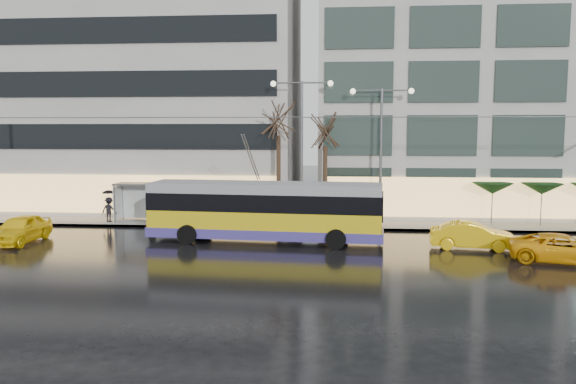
# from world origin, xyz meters

# --- Properties ---
(ground) EXTENTS (140.00, 140.00, 0.00)m
(ground) POSITION_xyz_m (0.00, 0.00, 0.00)
(ground) COLOR black
(ground) RESTS_ON ground
(sidewalk) EXTENTS (80.00, 10.00, 0.15)m
(sidewalk) POSITION_xyz_m (2.00, 14.00, 0.07)
(sidewalk) COLOR gray
(sidewalk) RESTS_ON ground
(kerb) EXTENTS (80.00, 0.10, 0.15)m
(kerb) POSITION_xyz_m (2.00, 9.05, 0.07)
(kerb) COLOR slate
(kerb) RESTS_ON ground
(building_left) EXTENTS (34.00, 14.00, 22.00)m
(building_left) POSITION_xyz_m (-16.00, 19.00, 11.15)
(building_left) COLOR #9D9B96
(building_left) RESTS_ON sidewalk
(building_right) EXTENTS (32.00, 14.00, 25.00)m
(building_right) POSITION_xyz_m (19.00, 19.00, 12.65)
(building_right) COLOR #9D9B96
(building_right) RESTS_ON sidewalk
(trolleybus) EXTENTS (12.88, 5.41, 5.90)m
(trolleybus) POSITION_xyz_m (0.34, 5.19, 1.60)
(trolleybus) COLOR gold
(trolleybus) RESTS_ON ground
(catenary) EXTENTS (42.24, 5.12, 7.00)m
(catenary) POSITION_xyz_m (1.00, 7.94, 4.25)
(catenary) COLOR #595B60
(catenary) RESTS_ON ground
(bus_shelter) EXTENTS (4.20, 1.60, 2.51)m
(bus_shelter) POSITION_xyz_m (-8.38, 10.69, 1.96)
(bus_shelter) COLOR #595B60
(bus_shelter) RESTS_ON sidewalk
(street_lamp_near) EXTENTS (3.96, 0.36, 9.03)m
(street_lamp_near) POSITION_xyz_m (2.00, 10.80, 5.99)
(street_lamp_near) COLOR #595B60
(street_lamp_near) RESTS_ON sidewalk
(street_lamp_far) EXTENTS (3.96, 0.36, 8.53)m
(street_lamp_far) POSITION_xyz_m (7.00, 10.80, 5.71)
(street_lamp_far) COLOR #595B60
(street_lamp_far) RESTS_ON sidewalk
(tree_a) EXTENTS (3.20, 3.20, 8.40)m
(tree_a) POSITION_xyz_m (0.50, 11.00, 7.09)
(tree_a) COLOR black
(tree_a) RESTS_ON sidewalk
(tree_b) EXTENTS (3.20, 3.20, 7.70)m
(tree_b) POSITION_xyz_m (3.50, 11.20, 6.40)
(tree_b) COLOR black
(tree_b) RESTS_ON sidewalk
(parasol_a) EXTENTS (2.50, 2.50, 2.65)m
(parasol_a) POSITION_xyz_m (14.00, 11.00, 2.45)
(parasol_a) COLOR #595B60
(parasol_a) RESTS_ON sidewalk
(parasol_b) EXTENTS (2.50, 2.50, 2.65)m
(parasol_b) POSITION_xyz_m (17.00, 11.00, 2.45)
(parasol_b) COLOR #595B60
(parasol_b) RESTS_ON sidewalk
(taxi_a) EXTENTS (1.84, 4.46, 1.51)m
(taxi_a) POSITION_xyz_m (-12.89, 3.82, 0.76)
(taxi_a) COLOR yellow
(taxi_a) RESTS_ON ground
(taxi_b) EXTENTS (4.44, 2.08, 1.41)m
(taxi_b) POSITION_xyz_m (11.22, 4.20, 0.70)
(taxi_b) COLOR yellow
(taxi_b) RESTS_ON ground
(taxi_c) EXTENTS (5.15, 3.38, 1.32)m
(taxi_c) POSITION_xyz_m (14.71, 1.51, 0.66)
(taxi_c) COLOR #FBAE0D
(taxi_c) RESTS_ON ground
(pedestrian_a) EXTENTS (1.27, 1.28, 2.19)m
(pedestrian_a) POSITION_xyz_m (-7.45, 9.40, 1.63)
(pedestrian_a) COLOR black
(pedestrian_a) RESTS_ON sidewalk
(pedestrian_b) EXTENTS (0.84, 0.66, 1.70)m
(pedestrian_b) POSITION_xyz_m (-4.04, 9.48, 1.00)
(pedestrian_b) COLOR black
(pedestrian_b) RESTS_ON sidewalk
(pedestrian_c) EXTENTS (1.13, 0.95, 2.11)m
(pedestrian_c) POSITION_xyz_m (-10.48, 10.06, 1.26)
(pedestrian_c) COLOR black
(pedestrian_c) RESTS_ON sidewalk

